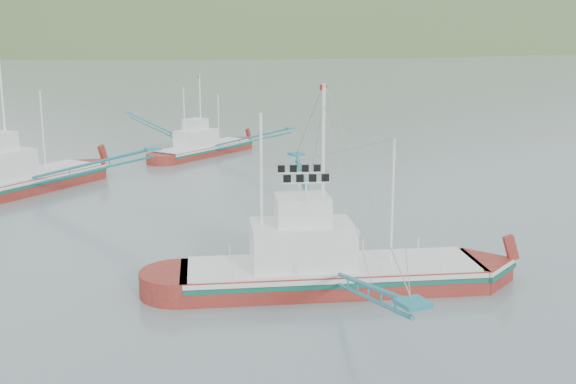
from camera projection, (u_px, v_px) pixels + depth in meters
name	position (u px, v px, depth m)	size (l,w,h in m)	color
ground	(335.00, 272.00, 39.07)	(1200.00, 1200.00, 0.00)	slate
main_boat	(329.00, 247.00, 36.13)	(15.67, 26.69, 11.13)	maroon
bg_boat_left	(12.00, 163.00, 57.15)	(20.90, 25.85, 11.65)	maroon
bg_boat_far	(203.00, 137.00, 74.89)	(14.39, 20.33, 8.90)	maroon
headland_right	(337.00, 47.00, 518.30)	(684.00, 432.00, 306.00)	#445C2F
ridge_distant	(10.00, 46.00, 545.02)	(960.00, 400.00, 240.00)	slate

